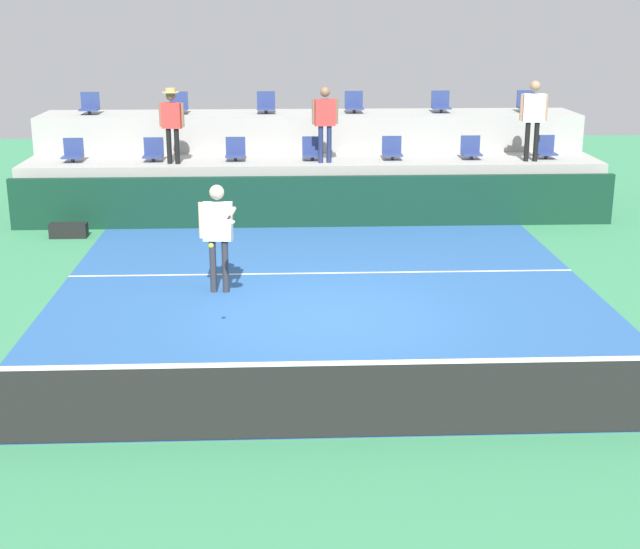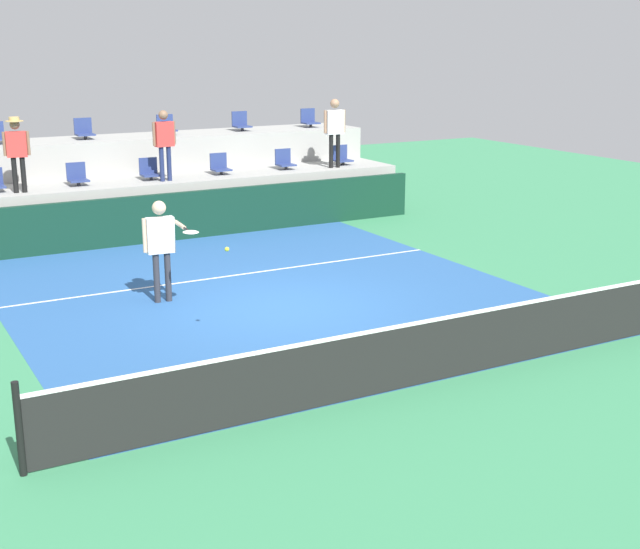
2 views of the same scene
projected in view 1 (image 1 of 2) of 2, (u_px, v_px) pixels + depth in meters
The scene contains 26 objects.
ground_plane at pixel (330, 318), 13.73m from camera, with size 40.00×40.00×0.00m, color #388456.
court_inner_paint at pixel (327, 298), 14.68m from camera, with size 9.00×10.00×0.01m, color #285693.
court_service_line at pixel (323, 273), 16.02m from camera, with size 9.00×0.06×0.00m, color white.
tennis_net at pixel (350, 397), 9.75m from camera, with size 10.48×0.08×1.07m.
sponsor_backboard at pixel (315, 202), 19.31m from camera, with size 13.00×0.16×1.10m, color #0F3323.
seating_tier_lower at pixel (313, 187), 20.54m from camera, with size 13.00×1.80×1.25m, color #9E9E99.
seating_tier_upper at pixel (310, 156), 22.14m from camera, with size 13.00×1.80×2.10m, color #9E9E99.
stadium_chair_lower_far_left at pixel (73, 152), 20.01m from camera, with size 0.44×0.40×0.52m.
stadium_chair_lower_left at pixel (153, 152), 20.08m from camera, with size 0.44×0.40×0.52m.
stadium_chair_lower_mid_left at pixel (235, 151), 20.16m from camera, with size 0.44×0.40×0.52m.
stadium_chair_lower_center at pixel (312, 151), 20.23m from camera, with size 0.44×0.40×0.52m.
stadium_chair_lower_mid_right at pixel (392, 150), 20.31m from camera, with size 0.44×0.40×0.52m.
stadium_chair_lower_right at pixel (471, 149), 20.38m from camera, with size 0.44×0.40×0.52m.
stadium_chair_lower_far_right at pixel (545, 149), 20.45m from camera, with size 0.44×0.40×0.52m.
stadium_chair_upper_far_left at pixel (90, 105), 21.49m from camera, with size 0.44×0.40×0.52m.
stadium_chair_upper_left at pixel (179, 105), 21.58m from camera, with size 0.44×0.40×0.52m.
stadium_chair_upper_mid_left at pixel (266, 104), 21.67m from camera, with size 0.44×0.40×0.52m.
stadium_chair_upper_mid_right at pixel (354, 104), 21.76m from camera, with size 0.44×0.40×0.52m.
stadium_chair_upper_right at pixel (441, 104), 21.85m from camera, with size 0.44×0.40×0.52m.
stadium_chair_upper_far_right at pixel (526, 103), 21.93m from camera, with size 0.44×0.40×0.52m.
tennis_player at pixel (218, 227), 14.63m from camera, with size 0.66×1.26×1.82m.
spectator_with_hat at pixel (172, 118), 19.51m from camera, with size 0.57×0.45×1.65m.
spectator_leaning_on_rail at pixel (325, 117), 19.65m from camera, with size 0.59×0.24×1.66m.
spectator_in_grey at pixel (533, 113), 19.82m from camera, with size 0.62×0.25×1.78m.
tennis_ball at pixel (211, 246), 11.94m from camera, with size 0.07×0.07×0.07m.
equipment_bag at pixel (69, 230), 18.49m from camera, with size 0.76×0.28×0.30m, color black.
Camera 1 is at (-0.72, -12.94, 4.56)m, focal length 50.36 mm.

